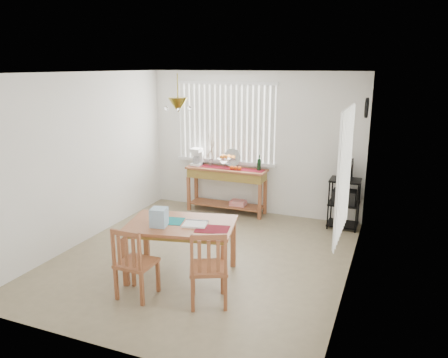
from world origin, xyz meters
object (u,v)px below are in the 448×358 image
at_px(wire_cart, 344,199).
at_px(sideboard, 227,179).
at_px(chair_right, 209,268).
at_px(dining_table, 181,229).
at_px(cart_items, 346,170).
at_px(chair_left, 135,263).

bearing_deg(wire_cart, sideboard, 179.52).
relative_size(sideboard, chair_right, 1.62).
relative_size(wire_cart, dining_table, 0.56).
bearing_deg(cart_items, sideboard, 179.76).
relative_size(dining_table, chair_right, 1.63).
height_order(cart_items, dining_table, cart_items).
bearing_deg(chair_left, chair_right, 11.19).
bearing_deg(chair_left, sideboard, 92.62).
height_order(sideboard, chair_right, chair_right).
relative_size(cart_items, chair_right, 0.38).
xyz_separation_m(cart_items, chair_left, (-1.98, -3.31, -0.57)).
xyz_separation_m(wire_cart, cart_items, (0.00, 0.01, 0.50)).
distance_m(cart_items, dining_table, 3.15).
bearing_deg(cart_items, chair_right, -109.41).
bearing_deg(cart_items, wire_cart, -90.00).
distance_m(wire_cart, dining_table, 3.12).
bearing_deg(wire_cart, cart_items, 90.00).
xyz_separation_m(cart_items, chair_right, (-1.11, -3.14, -0.56)).
distance_m(cart_items, chair_right, 3.38).
bearing_deg(sideboard, dining_table, -81.20).
relative_size(dining_table, chair_left, 1.69).
bearing_deg(wire_cart, dining_table, -123.69).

